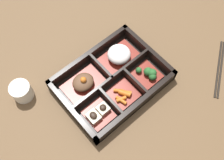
{
  "coord_description": "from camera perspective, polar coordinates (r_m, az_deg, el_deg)",
  "views": [
    {
      "loc": [
        -0.24,
        -0.28,
        0.78
      ],
      "look_at": [
        0.0,
        0.0,
        0.03
      ],
      "focal_mm": 42.0,
      "sensor_mm": 36.0,
      "label": 1
    }
  ],
  "objects": [
    {
      "name": "bowl_tofu",
      "position": [
        0.8,
        -3.02,
        -7.25
      ],
      "size": [
        0.08,
        0.08,
        0.03
      ],
      "color": "maroon",
      "rests_on": "bento_base"
    },
    {
      "name": "tea_cup",
      "position": [
        0.86,
        -19.09,
        -2.29
      ],
      "size": [
        0.06,
        0.06,
        0.06
      ],
      "color": "beige",
      "rests_on": "ground_plane"
    },
    {
      "name": "bento_base",
      "position": [
        0.86,
        0.0,
        -0.59
      ],
      "size": [
        0.34,
        0.25,
        0.01
      ],
      "color": "black",
      "rests_on": "ground_plane"
    },
    {
      "name": "bowl_rice",
      "position": [
        0.88,
        1.54,
        5.46
      ],
      "size": [
        0.13,
        0.09,
        0.05
      ],
      "color": "maroon",
      "rests_on": "bento_base"
    },
    {
      "name": "bento_rim",
      "position": [
        0.84,
        0.11,
        -0.14
      ],
      "size": [
        0.34,
        0.25,
        0.05
      ],
      "color": "black",
      "rests_on": "ground_plane"
    },
    {
      "name": "bowl_greens",
      "position": [
        0.86,
        7.91,
        1.34
      ],
      "size": [
        0.08,
        0.08,
        0.04
      ],
      "color": "maroon",
      "rests_on": "bento_base"
    },
    {
      "name": "bowl_carrots",
      "position": [
        0.83,
        2.4,
        -3.17
      ],
      "size": [
        0.08,
        0.08,
        0.02
      ],
      "color": "maroon",
      "rests_on": "bento_base"
    },
    {
      "name": "chopsticks",
      "position": [
        0.96,
        22.45,
        2.41
      ],
      "size": [
        0.2,
        0.14,
        0.01
      ],
      "color": "black",
      "rests_on": "ground_plane"
    },
    {
      "name": "ground_plane",
      "position": [
        0.86,
        0.0,
        -0.73
      ],
      "size": [
        3.0,
        3.0,
        0.0
      ],
      "primitive_type": "plane",
      "color": "brown"
    },
    {
      "name": "bowl_stew",
      "position": [
        0.84,
        -6.27,
        -0.62
      ],
      "size": [
        0.13,
        0.09,
        0.05
      ],
      "color": "maroon",
      "rests_on": "bento_base"
    }
  ]
}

